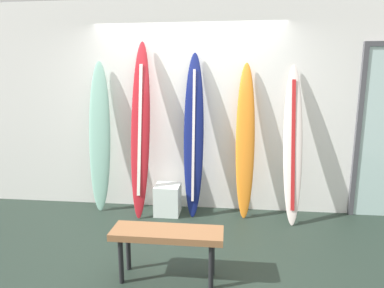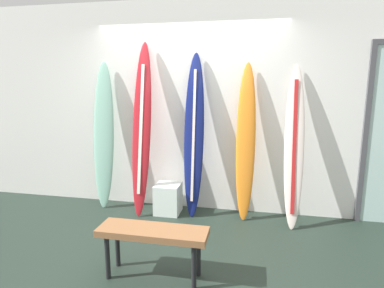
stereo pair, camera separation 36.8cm
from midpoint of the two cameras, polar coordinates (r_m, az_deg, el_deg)
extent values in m
cube|color=#233028|center=(3.58, -6.16, -18.54)|extent=(8.00, 8.00, 0.04)
cube|color=white|center=(4.41, -2.90, 6.51)|extent=(7.20, 0.20, 2.80)
ellipsoid|color=#87BFAB|center=(4.54, -18.39, 1.14)|extent=(0.30, 0.30, 2.02)
cone|color=black|center=(4.70, -18.03, -9.00)|extent=(0.07, 0.08, 0.11)
ellipsoid|color=#AF1C25|center=(4.21, -11.67, 2.45)|extent=(0.25, 0.49, 2.27)
cube|color=white|center=(4.18, -11.82, 2.47)|extent=(0.04, 0.32, 1.66)
ellipsoid|color=navy|center=(4.14, -2.24, 1.47)|extent=(0.26, 0.38, 2.12)
cube|color=silver|center=(4.10, -2.32, 1.47)|extent=(0.04, 0.26, 1.68)
ellipsoid|color=orange|center=(4.12, 6.96, 0.44)|extent=(0.25, 0.34, 1.99)
cone|color=black|center=(4.28, 6.71, -10.58)|extent=(0.07, 0.08, 0.11)
ellipsoid|color=silver|center=(4.10, 15.12, -0.13)|extent=(0.24, 0.48, 1.96)
cube|color=#B31F20|center=(4.07, 15.18, -0.12)|extent=(0.05, 0.36, 1.58)
cone|color=black|center=(4.19, 14.86, -11.42)|extent=(0.07, 0.09, 0.11)
cube|color=white|center=(4.36, -6.81, -9.81)|extent=(0.33, 0.33, 0.40)
cube|color=#47474C|center=(4.52, 25.40, 1.54)|extent=(0.06, 0.06, 2.17)
cube|color=#915F3B|center=(2.93, -8.18, -15.54)|extent=(0.98, 0.30, 0.06)
cylinder|color=black|center=(3.07, -16.14, -19.53)|extent=(0.04, 0.04, 0.41)
cylinder|color=black|center=(2.89, -0.48, -21.16)|extent=(0.04, 0.04, 0.41)
cylinder|color=black|center=(3.24, -14.67, -17.74)|extent=(0.04, 0.04, 0.41)
cylinder|color=black|center=(3.07, 0.01, -19.09)|extent=(0.04, 0.04, 0.41)
camera|label=1|loc=(0.18, -92.56, -0.49)|focal=29.91mm
camera|label=2|loc=(0.18, 87.44, 0.49)|focal=29.91mm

